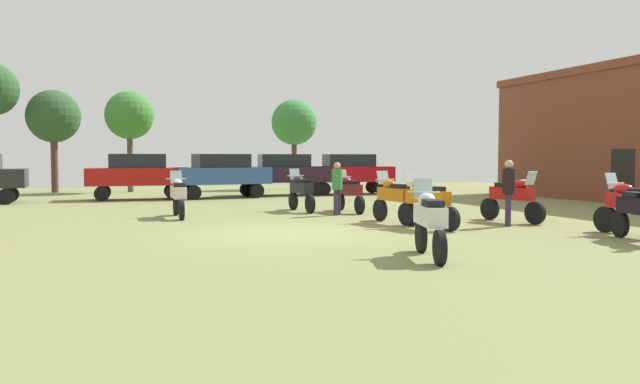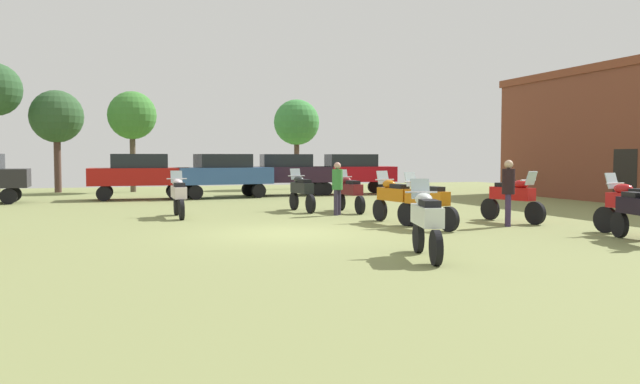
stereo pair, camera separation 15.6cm
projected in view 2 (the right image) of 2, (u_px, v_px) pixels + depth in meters
The scene contains 18 objects.
ground_plane at pixel (289, 234), 15.50m from camera, with size 44.00×52.00×0.02m.
motorcycle_1 at pixel (426, 220), 11.62m from camera, with size 0.79×2.06×1.46m.
motorcycle_2 at pixel (302, 191), 21.62m from camera, with size 0.62×2.14×1.47m.
motorcycle_4 at pixel (513, 197), 18.04m from camera, with size 0.78×2.24×1.48m.
motorcycle_5 at pixel (179, 195), 19.46m from camera, with size 0.62×2.18×1.44m.
motorcycle_8 at pixel (350, 191), 21.34m from camera, with size 0.62×2.22×1.44m.
motorcycle_9 at pixel (633, 205), 14.87m from camera, with size 0.66×2.18×1.49m.
motorcycle_11 at pixel (394, 198), 17.74m from camera, with size 0.65×2.22×1.47m.
motorcycle_12 at pixel (426, 201), 16.45m from camera, with size 0.79×2.19×1.47m.
car_1 at pixel (286, 171), 30.74m from camera, with size 4.44×2.17×2.00m.
car_2 at pixel (140, 173), 27.63m from camera, with size 4.38×1.99×2.00m.
car_3 at pixel (351, 171), 31.54m from camera, with size 4.45×2.20×2.00m.
car_4 at pixel (223, 172), 28.75m from camera, with size 4.48×2.28×2.00m.
person_1 at pixel (337, 184), 20.18m from camera, with size 0.48×0.48×1.70m.
person_3 at pixel (508, 188), 16.96m from camera, with size 0.47×0.47×1.79m.
tree_1 at pixel (297, 123), 36.71m from camera, with size 2.65×2.65×5.21m.
tree_3 at pixel (57, 117), 32.90m from camera, with size 2.74×2.74×5.35m.
tree_6 at pixel (132, 116), 33.41m from camera, with size 2.55×2.55×5.35m.
Camera 2 is at (-4.19, -14.86, 1.90)m, focal length 35.37 mm.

